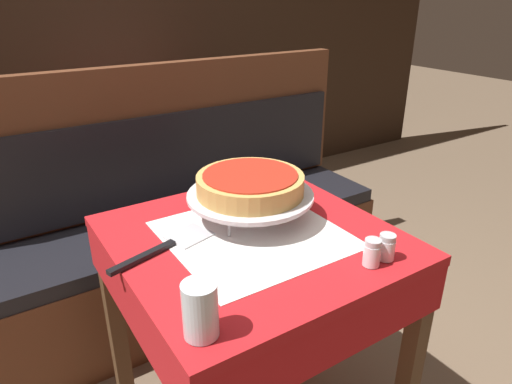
{
  "coord_description": "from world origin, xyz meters",
  "views": [
    {
      "loc": [
        -0.58,
        -0.92,
        1.36
      ],
      "look_at": [
        0.05,
        0.06,
        0.85
      ],
      "focal_mm": 32.0,
      "sensor_mm": 36.0,
      "label": 1
    }
  ],
  "objects": [
    {
      "name": "pizza_pan_stand",
      "position": [
        0.05,
        0.09,
        0.82
      ],
      "size": [
        0.36,
        0.36,
        0.08
      ],
      "color": "#ADADB2",
      "rests_on": "dining_table_front"
    },
    {
      "name": "deep_dish_pizza",
      "position": [
        0.05,
        0.09,
        0.86
      ],
      "size": [
        0.3,
        0.3,
        0.06
      ],
      "color": "tan",
      "rests_on": "pizza_pan_stand"
    },
    {
      "name": "booth_bench",
      "position": [
        0.15,
        0.75,
        0.33
      ],
      "size": [
        1.73,
        0.46,
        1.09
      ],
      "color": "brown",
      "rests_on": "ground_plane"
    },
    {
      "name": "salt_shaker",
      "position": [
        0.16,
        -0.28,
        0.79
      ],
      "size": [
        0.04,
        0.04,
        0.07
      ],
      "color": "silver",
      "rests_on": "dining_table_front"
    },
    {
      "name": "dining_table_front",
      "position": [
        0.0,
        0.0,
        0.65
      ],
      "size": [
        0.72,
        0.72,
        0.76
      ],
      "color": "red",
      "rests_on": "ground_plane"
    },
    {
      "name": "pizza_server",
      "position": [
        -0.23,
        0.06,
        0.76
      ],
      "size": [
        0.31,
        0.14,
        0.01
      ],
      "color": "#BCBCC1",
      "rests_on": "dining_table_front"
    },
    {
      "name": "back_wall_panel",
      "position": [
        0.0,
        1.99,
        1.2
      ],
      "size": [
        6.0,
        0.04,
        2.4
      ],
      "primitive_type": "cube",
      "color": "black",
      "rests_on": "ground_plane"
    },
    {
      "name": "condiment_caddy",
      "position": [
        0.34,
        1.44,
        0.8
      ],
      "size": [
        0.12,
        0.12,
        0.17
      ],
      "color": "black",
      "rests_on": "dining_table_rear"
    },
    {
      "name": "water_glass_near",
      "position": [
        -0.3,
        -0.28,
        0.81
      ],
      "size": [
        0.07,
        0.07,
        0.11
      ],
      "color": "silver",
      "rests_on": "dining_table_front"
    },
    {
      "name": "dining_table_rear",
      "position": [
        0.26,
        1.48,
        0.65
      ],
      "size": [
        0.69,
        0.69,
        0.76
      ],
      "color": "red",
      "rests_on": "ground_plane"
    },
    {
      "name": "pepper_shaker",
      "position": [
        0.21,
        -0.28,
        0.79
      ],
      "size": [
        0.04,
        0.04,
        0.07
      ],
      "color": "silver",
      "rests_on": "dining_table_front"
    }
  ]
}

